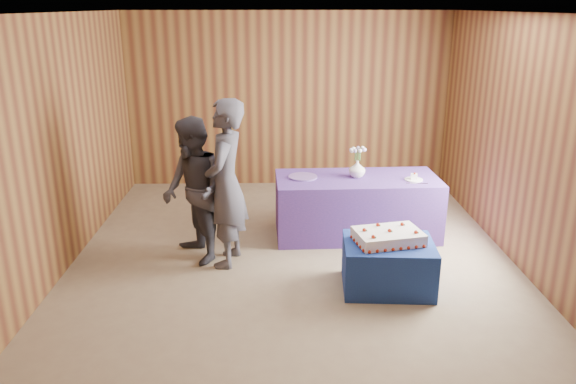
{
  "coord_description": "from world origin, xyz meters",
  "views": [
    {
      "loc": [
        -0.18,
        -5.77,
        2.77
      ],
      "look_at": [
        -0.05,
        0.1,
        0.81
      ],
      "focal_mm": 35.0,
      "sensor_mm": 36.0,
      "label": 1
    }
  ],
  "objects_px": {
    "cake_table": "(388,265)",
    "serving_table": "(356,206)",
    "guest_right": "(194,191)",
    "vase": "(357,169)",
    "sheet_cake": "(388,236)",
    "guest_left": "(226,184)"
  },
  "relations": [
    {
      "from": "serving_table",
      "to": "guest_right",
      "type": "distance_m",
      "value": 2.09
    },
    {
      "from": "vase",
      "to": "guest_left",
      "type": "relative_size",
      "value": 0.11
    },
    {
      "from": "sheet_cake",
      "to": "guest_left",
      "type": "height_order",
      "value": "guest_left"
    },
    {
      "from": "sheet_cake",
      "to": "guest_left",
      "type": "bearing_deg",
      "value": 147.32
    },
    {
      "from": "cake_table",
      "to": "vase",
      "type": "bearing_deg",
      "value": 99.19
    },
    {
      "from": "guest_left",
      "to": "cake_table",
      "type": "bearing_deg",
      "value": 78.46
    },
    {
      "from": "guest_left",
      "to": "vase",
      "type": "bearing_deg",
      "value": 127.07
    },
    {
      "from": "vase",
      "to": "guest_right",
      "type": "height_order",
      "value": "guest_right"
    },
    {
      "from": "serving_table",
      "to": "vase",
      "type": "relative_size",
      "value": 9.48
    },
    {
      "from": "cake_table",
      "to": "vase",
      "type": "relative_size",
      "value": 4.27
    },
    {
      "from": "sheet_cake",
      "to": "guest_right",
      "type": "xyz_separation_m",
      "value": [
        -2.04,
        0.7,
        0.26
      ]
    },
    {
      "from": "serving_table",
      "to": "vase",
      "type": "bearing_deg",
      "value": 103.18
    },
    {
      "from": "cake_table",
      "to": "vase",
      "type": "xyz_separation_m",
      "value": [
        -0.14,
        1.45,
        0.61
      ]
    },
    {
      "from": "cake_table",
      "to": "guest_right",
      "type": "distance_m",
      "value": 2.24
    },
    {
      "from": "vase",
      "to": "guest_right",
      "type": "relative_size",
      "value": 0.13
    },
    {
      "from": "sheet_cake",
      "to": "guest_right",
      "type": "bearing_deg",
      "value": 148.58
    },
    {
      "from": "vase",
      "to": "guest_right",
      "type": "xyz_separation_m",
      "value": [
        -1.91,
        -0.73,
        -0.03
      ]
    },
    {
      "from": "cake_table",
      "to": "serving_table",
      "type": "bearing_deg",
      "value": 99.0
    },
    {
      "from": "guest_left",
      "to": "guest_right",
      "type": "xyz_separation_m",
      "value": [
        -0.37,
        0.08,
        -0.11
      ]
    },
    {
      "from": "sheet_cake",
      "to": "guest_right",
      "type": "relative_size",
      "value": 0.47
    },
    {
      "from": "serving_table",
      "to": "guest_right",
      "type": "height_order",
      "value": "guest_right"
    },
    {
      "from": "cake_table",
      "to": "sheet_cake",
      "type": "distance_m",
      "value": 0.31
    }
  ]
}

